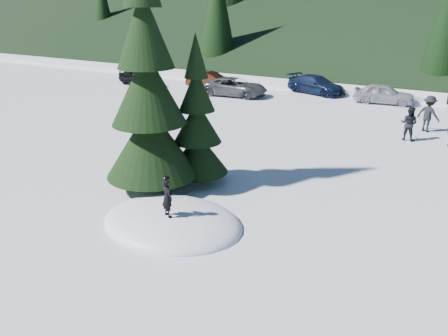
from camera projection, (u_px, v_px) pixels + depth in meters
The scene contains 12 objects.
ground at pixel (172, 223), 13.24m from camera, with size 200.00×200.00×0.00m, color white.
snow_mound at pixel (172, 223), 13.24m from camera, with size 4.48×3.52×0.96m, color white.
spruce_tall at pixel (148, 97), 14.56m from camera, with size 3.20×3.20×8.60m.
spruce_short at pixel (197, 127), 15.64m from camera, with size 2.20×2.20×5.37m.
child_skier at pixel (167, 197), 12.47m from camera, with size 0.43×0.28×1.17m, color black.
adult_0 at pixel (409, 124), 21.03m from camera, with size 0.80×0.63×1.65m, color black.
adult_2 at pixel (428, 114), 22.42m from camera, with size 1.21×0.69×1.87m, color black.
car_0 at pixel (140, 76), 35.34m from camera, with size 1.66×4.13×1.41m, color black.
car_1 at pixel (211, 80), 34.09m from camera, with size 1.34×3.84×1.27m, color #3B160A.
car_2 at pixel (235, 87), 31.24m from camera, with size 2.14×4.64×1.29m, color #46494D.
car_3 at pixel (316, 85), 32.05m from camera, with size 1.84×4.52×1.31m, color #0E1832.
car_4 at pixel (384, 94), 28.84m from camera, with size 1.54×3.84×1.31m, color #9C9EA4.
Camera 1 is at (7.38, -9.32, 6.26)m, focal length 35.00 mm.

